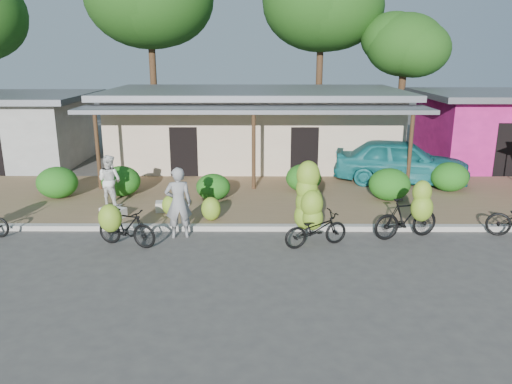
% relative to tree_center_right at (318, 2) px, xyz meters
% --- Properties ---
extents(ground, '(100.00, 100.00, 0.00)m').
position_rel_tree_center_right_xyz_m(ground, '(-3.31, -16.61, -7.52)').
color(ground, '#464341').
rests_on(ground, ground).
extents(sidewalk, '(60.00, 6.00, 0.12)m').
position_rel_tree_center_right_xyz_m(sidewalk, '(-3.31, -11.61, -7.46)').
color(sidewalk, olive).
rests_on(sidewalk, ground).
extents(curb, '(60.00, 0.25, 0.15)m').
position_rel_tree_center_right_xyz_m(curb, '(-3.31, -14.61, -7.44)').
color(curb, '#A8A399').
rests_on(curb, ground).
extents(shop_main, '(13.00, 8.50, 3.35)m').
position_rel_tree_center_right_xyz_m(shop_main, '(-3.31, -5.68, -5.80)').
color(shop_main, beige).
rests_on(shop_main, ground).
extents(shop_pink, '(6.00, 6.00, 3.25)m').
position_rel_tree_center_right_xyz_m(shop_pink, '(7.19, -5.62, -5.85)').
color(shop_pink, '#DA2188').
rests_on(shop_pink, ground).
extents(shop_grey, '(7.00, 6.00, 3.15)m').
position_rel_tree_center_right_xyz_m(shop_grey, '(-14.31, -5.62, -5.90)').
color(shop_grey, '#A7A7A2').
rests_on(shop_grey, ground).
extents(tree_center_right, '(6.27, 6.24, 9.91)m').
position_rel_tree_center_right_xyz_m(tree_center_right, '(0.00, 0.00, 0.00)').
color(tree_center_right, '#43281B').
rests_on(tree_center_right, ground).
extents(tree_near_right, '(4.10, 3.90, 6.92)m').
position_rel_tree_center_right_xyz_m(tree_near_right, '(4.00, -2.00, -2.13)').
color(tree_near_right, '#43281B').
rests_on(tree_near_right, ground).
extents(hedge_0, '(1.38, 1.24, 1.08)m').
position_rel_tree_center_right_xyz_m(hedge_0, '(-9.99, -11.73, -6.86)').
color(hedge_0, '#1F5613').
rests_on(hedge_0, sidewalk).
extents(hedge_1, '(1.33, 1.20, 1.04)m').
position_rel_tree_center_right_xyz_m(hedge_1, '(-7.89, -11.45, -6.88)').
color(hedge_1, '#1F5613').
rests_on(hedge_1, sidewalk).
extents(hedge_2, '(1.14, 1.03, 0.89)m').
position_rel_tree_center_right_xyz_m(hedge_2, '(-4.66, -11.95, -6.95)').
color(hedge_2, '#1F5613').
rests_on(hedge_2, sidewalk).
extents(hedge_3, '(1.26, 1.13, 0.98)m').
position_rel_tree_center_right_xyz_m(hedge_3, '(-1.53, -10.86, -6.91)').
color(hedge_3, '#1F5613').
rests_on(hedge_3, sidewalk).
extents(hedge_4, '(1.39, 1.25, 1.08)m').
position_rel_tree_center_right_xyz_m(hedge_4, '(1.25, -11.94, -6.86)').
color(hedge_4, '#1F5613').
rests_on(hedge_4, sidewalk).
extents(hedge_5, '(1.34, 1.20, 1.04)m').
position_rel_tree_center_right_xyz_m(hedge_5, '(3.69, -10.80, -6.88)').
color(hedge_5, '#1F5613').
rests_on(hedge_5, sidewalk).
extents(bike_left, '(1.77, 1.37, 1.34)m').
position_rel_tree_center_right_xyz_m(bike_left, '(-6.63, -15.96, -6.92)').
color(bike_left, black).
rests_on(bike_left, ground).
extents(bike_center, '(1.86, 1.43, 2.18)m').
position_rel_tree_center_right_xyz_m(bike_center, '(-1.73, -15.55, -6.65)').
color(bike_center, black).
rests_on(bike_center, ground).
extents(bike_right, '(1.99, 1.40, 1.78)m').
position_rel_tree_center_right_xyz_m(bike_right, '(0.93, -15.34, -6.81)').
color(bike_right, black).
rests_on(bike_right, ground).
extents(loose_banana_a, '(0.48, 0.41, 0.60)m').
position_rel_tree_center_right_xyz_m(loose_banana_a, '(-5.85, -13.56, -7.10)').
color(loose_banana_a, '#85AA2A').
rests_on(loose_banana_a, sidewalk).
extents(loose_banana_b, '(0.57, 0.49, 0.71)m').
position_rel_tree_center_right_xyz_m(loose_banana_b, '(-4.54, -14.10, -7.04)').
color(loose_banana_b, '#85AA2A').
rests_on(loose_banana_b, sidewalk).
extents(loose_banana_c, '(0.49, 0.42, 0.61)m').
position_rel_tree_center_right_xyz_m(loose_banana_c, '(-1.72, -13.93, -7.09)').
color(loose_banana_c, '#85AA2A').
rests_on(loose_banana_c, sidewalk).
extents(sack_near, '(0.90, 0.52, 0.30)m').
position_rel_tree_center_right_xyz_m(sack_near, '(-5.93, -13.17, -7.25)').
color(sack_near, silver).
rests_on(sack_near, sidewalk).
extents(sack_far, '(0.84, 0.63, 0.28)m').
position_rel_tree_center_right_xyz_m(sack_far, '(-7.53, -13.77, -7.26)').
color(sack_far, silver).
rests_on(sack_far, sidewalk).
extents(vendor, '(0.81, 0.62, 1.98)m').
position_rel_tree_center_right_xyz_m(vendor, '(-5.31, -15.18, -6.53)').
color(vendor, gray).
rests_on(vendor, ground).
extents(bystander, '(0.99, 0.90, 1.67)m').
position_rel_tree_center_right_xyz_m(bystander, '(-7.93, -12.60, -6.57)').
color(bystander, white).
rests_on(bystander, sidewalk).
extents(teal_van, '(5.26, 3.04, 1.68)m').
position_rel_tree_center_right_xyz_m(teal_van, '(2.25, -9.61, -6.56)').
color(teal_van, '#1A7377').
rests_on(teal_van, sidewalk).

